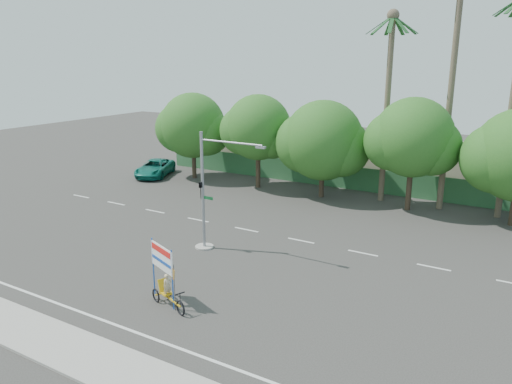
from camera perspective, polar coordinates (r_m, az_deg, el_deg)
The scene contains 14 objects.
ground at distance 26.00m, azimuth -6.73°, elevation -10.13°, with size 120.00×120.00×0.00m, color #33302D.
sidewalk_near at distance 21.29m, azimuth -19.60°, elevation -16.95°, with size 50.00×2.40×0.12m, color gray.
fence at distance 43.74m, azimuth 10.52°, elevation 1.62°, with size 38.00×0.08×2.00m, color #336B3D.
building_left at distance 51.62m, azimuth 1.88°, elevation 5.07°, with size 12.00×8.00×4.00m, color #BEAF97.
building_right at distance 45.94m, azimuth 21.96°, elevation 2.44°, with size 14.00×8.00×3.60m, color #BEAF97.
tree_far_left at distance 46.78m, azimuth -7.28°, elevation 7.32°, with size 7.14×6.00×7.96m.
tree_left at distance 42.83m, azimuth 0.19°, elevation 7.12°, with size 6.66×5.60×8.07m.
tree_center at distance 40.24m, azimuth 7.60°, elevation 5.61°, with size 7.62×6.40×7.85m.
tree_right at distance 37.96m, azimuth 17.43°, elevation 5.66°, with size 6.90×5.80×8.36m.
palm_tall at distance 38.58m, azimuth 21.63°, elevation 13.26°, with size 3.73×3.79×17.45m.
palm_short at distance 39.64m, azimuth 14.88°, elevation 11.50°, with size 3.73×3.79×14.45m.
traffic_signal at distance 29.19m, azimuth -5.61°, elevation -1.11°, with size 4.72×1.10×7.00m.
trike_billboard at distance 23.59m, azimuth -10.28°, elevation -9.89°, with size 2.78×1.35×2.92m.
pickup_truck at distance 48.79m, azimuth -11.48°, elevation 2.71°, with size 2.57×5.58×1.55m, color #0F6E5D.
Camera 1 is at (14.50, -18.52, 11.08)m, focal length 35.00 mm.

